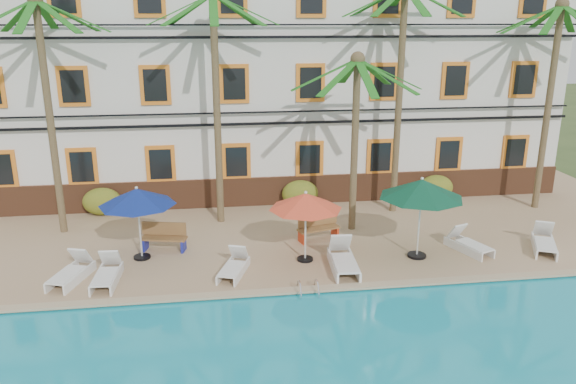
{
  "coord_description": "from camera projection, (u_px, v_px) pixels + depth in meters",
  "views": [
    {
      "loc": [
        -2.46,
        -15.13,
        7.64
      ],
      "look_at": [
        0.06,
        3.0,
        2.0
      ],
      "focal_mm": 35.0,
      "sensor_mm": 36.0,
      "label": 1
    }
  ],
  "objects": [
    {
      "name": "ground",
      "position": [
        300.0,
        284.0,
        16.89
      ],
      "size": [
        100.0,
        100.0,
        0.0
      ],
      "primitive_type": "plane",
      "color": "#384C23",
      "rests_on": "ground"
    },
    {
      "name": "shrub_right",
      "position": [
        436.0,
        188.0,
        23.81
      ],
      "size": [
        1.5,
        0.9,
        1.1
      ],
      "primitive_type": "ellipsoid",
      "color": "#1D5217",
      "rests_on": "pool_deck"
    },
    {
      "name": "lounger_e",
      "position": [
        468.0,
        243.0,
        18.64
      ],
      "size": [
        1.17,
        1.82,
        0.81
      ],
      "color": "white",
      "rests_on": "pool_deck"
    },
    {
      "name": "palm_a",
      "position": [
        46.0,
        84.0,
        18.88
      ],
      "size": [
        4.57,
        4.57,
        8.27
      ],
      "color": "brown",
      "rests_on": "pool_deck"
    },
    {
      "name": "shrub_left",
      "position": [
        102.0,
        202.0,
        22.01
      ],
      "size": [
        1.5,
        0.9,
        1.1
      ],
      "primitive_type": "ellipsoid",
      "color": "#1D5217",
      "rests_on": "pool_deck"
    },
    {
      "name": "palm_d",
      "position": [
        401.0,
        69.0,
        21.02
      ],
      "size": [
        4.57,
        4.57,
        8.77
      ],
      "color": "brown",
      "rests_on": "pool_deck"
    },
    {
      "name": "lounger_f",
      "position": [
        544.0,
        242.0,
        18.71
      ],
      "size": [
        1.4,
        1.95,
        0.88
      ],
      "color": "white",
      "rests_on": "pool_deck"
    },
    {
      "name": "palm_e",
      "position": [
        552.0,
        77.0,
        21.54
      ],
      "size": [
        4.57,
        4.57,
        8.18
      ],
      "color": "brown",
      "rests_on": "pool_deck"
    },
    {
      "name": "pool_deck",
      "position": [
        279.0,
        223.0,
        21.59
      ],
      "size": [
        30.0,
        12.0,
        0.25
      ],
      "primitive_type": "cube",
      "color": "tan",
      "rests_on": "ground"
    },
    {
      "name": "umbrella_blue",
      "position": [
        137.0,
        197.0,
        17.54
      ],
      "size": [
        2.42,
        2.42,
        2.42
      ],
      "color": "black",
      "rests_on": "pool_deck"
    },
    {
      "name": "umbrella_red",
      "position": [
        306.0,
        202.0,
        17.41
      ],
      "size": [
        2.32,
        2.32,
        2.32
      ],
      "color": "black",
      "rests_on": "pool_deck"
    },
    {
      "name": "shrub_mid",
      "position": [
        300.0,
        193.0,
        23.04
      ],
      "size": [
        1.5,
        0.9,
        1.1
      ],
      "primitive_type": "ellipsoid",
      "color": "#1D5217",
      "rests_on": "pool_deck"
    },
    {
      "name": "lounger_b",
      "position": [
        107.0,
        274.0,
        16.4
      ],
      "size": [
        0.73,
        1.81,
        0.84
      ],
      "color": "white",
      "rests_on": "pool_deck"
    },
    {
      "name": "bench_right",
      "position": [
        318.0,
        227.0,
        19.56
      ],
      "size": [
        1.57,
        0.88,
        0.93
      ],
      "color": "olive",
      "rests_on": "pool_deck"
    },
    {
      "name": "pool_coping",
      "position": [
        305.0,
        290.0,
        15.96
      ],
      "size": [
        30.0,
        0.35,
        0.06
      ],
      "primitive_type": "cube",
      "color": "tan",
      "rests_on": "pool_deck"
    },
    {
      "name": "lounger_d",
      "position": [
        343.0,
        260.0,
        17.24
      ],
      "size": [
        0.87,
        2.1,
        0.97
      ],
      "color": "white",
      "rests_on": "pool_deck"
    },
    {
      "name": "pool_ladder",
      "position": [
        308.0,
        292.0,
        15.88
      ],
      "size": [
        0.54,
        0.74,
        0.74
      ],
      "color": "silver",
      "rests_on": "ground"
    },
    {
      "name": "lounger_a",
      "position": [
        71.0,
        272.0,
        16.52
      ],
      "size": [
        1.16,
        1.9,
        0.85
      ],
      "color": "white",
      "rests_on": "pool_deck"
    },
    {
      "name": "umbrella_green",
      "position": [
        422.0,
        189.0,
        17.58
      ],
      "size": [
        2.7,
        2.7,
        2.69
      ],
      "color": "black",
      "rests_on": "pool_deck"
    },
    {
      "name": "hotel_building",
      "position": [
        265.0,
        73.0,
        24.76
      ],
      "size": [
        25.4,
        6.44,
        10.22
      ],
      "color": "silver",
      "rests_on": "pool_deck"
    },
    {
      "name": "bench_left",
      "position": [
        165.0,
        236.0,
        18.69
      ],
      "size": [
        1.57,
        0.8,
        0.93
      ],
      "color": "olive",
      "rests_on": "pool_deck"
    },
    {
      "name": "palm_c",
      "position": [
        356.0,
        115.0,
        19.48
      ],
      "size": [
        4.57,
        4.57,
        6.37
      ],
      "color": "brown",
      "rests_on": "pool_deck"
    },
    {
      "name": "palm_b",
      "position": [
        216.0,
        77.0,
        19.89
      ],
      "size": [
        4.57,
        4.57,
        8.48
      ],
      "color": "brown",
      "rests_on": "pool_deck"
    },
    {
      "name": "lounger_c",
      "position": [
        234.0,
        266.0,
        16.94
      ],
      "size": [
        1.11,
        1.76,
        0.78
      ],
      "color": "white",
      "rests_on": "pool_deck"
    }
  ]
}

